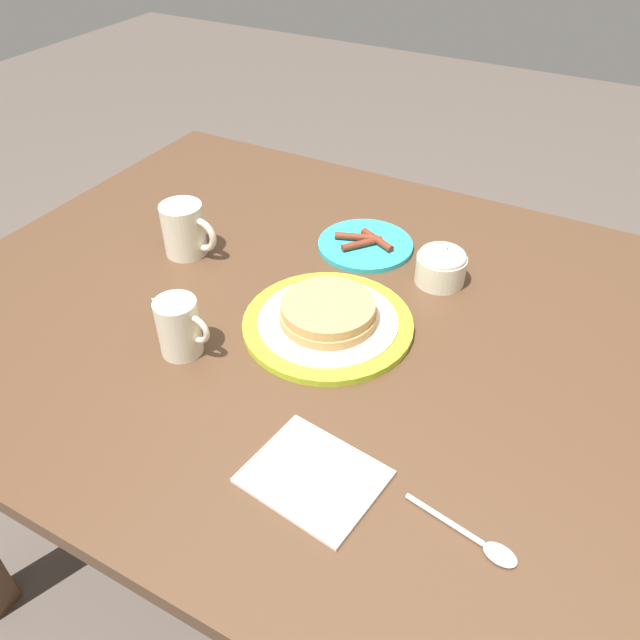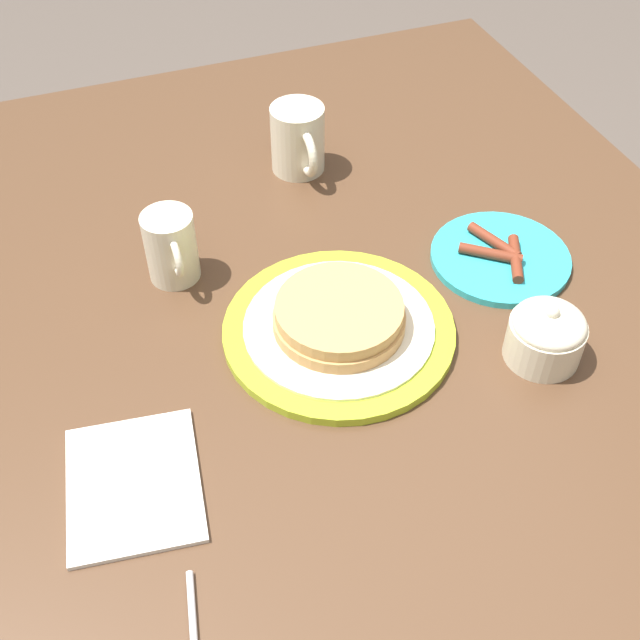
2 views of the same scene
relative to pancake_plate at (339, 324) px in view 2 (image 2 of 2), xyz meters
The scene contains 8 objects.
ground_plane 0.79m from the pancake_plate, 52.23° to the left, with size 8.00×8.00×0.00m, color #51473F.
dining_table 0.13m from the pancake_plate, 52.23° to the left, with size 1.43×1.03×0.77m.
pancake_plate is the anchor object (origin of this frame).
side_plate_bacon 0.25m from the pancake_plate, 101.33° to the left, with size 0.18×0.18×0.02m.
coffee_mug 0.34m from the pancake_plate, 168.48° to the left, with size 0.11×0.08×0.10m.
creamer_pitcher 0.24m from the pancake_plate, 137.30° to the right, with size 0.11×0.06×0.10m.
sugar_bowl 0.24m from the pancake_plate, 61.17° to the left, with size 0.09×0.09×0.08m.
napkin 0.30m from the pancake_plate, 65.41° to the right, with size 0.18×0.15×0.01m.
Camera 2 is at (0.58, -0.28, 1.46)m, focal length 45.00 mm.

